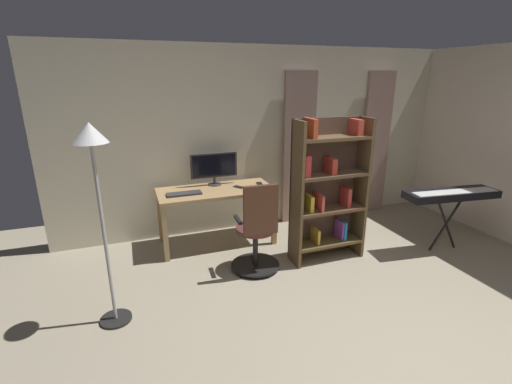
# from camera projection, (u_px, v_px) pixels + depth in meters

# --- Properties ---
(ground_plane) EXTENTS (8.24, 8.24, 0.00)m
(ground_plane) POSITION_uv_depth(u_px,v_px,m) (412.00, 375.00, 2.68)
(ground_plane) COLOR gray
(back_room_partition) EXTENTS (5.78, 0.10, 2.53)m
(back_room_partition) POSITION_uv_depth(u_px,v_px,m) (262.00, 139.00, 5.13)
(back_room_partition) COLOR beige
(back_room_partition) RESTS_ON ground
(curtain_left_panel) EXTENTS (0.47, 0.06, 2.20)m
(curtain_left_panel) POSITION_uv_depth(u_px,v_px,m) (375.00, 144.00, 5.69)
(curtain_left_panel) COLOR #A28276
(curtain_left_panel) RESTS_ON ground
(curtain_right_panel) EXTENTS (0.49, 0.06, 2.20)m
(curtain_right_panel) POSITION_uv_depth(u_px,v_px,m) (299.00, 150.00, 5.25)
(curtain_right_panel) COLOR #A28276
(curtain_right_panel) RESTS_ON ground
(desk) EXTENTS (1.47, 0.66, 0.75)m
(desk) POSITION_uv_depth(u_px,v_px,m) (216.00, 197.00, 4.63)
(desk) COLOR tan
(desk) RESTS_ON ground
(office_chair) EXTENTS (0.56, 0.56, 1.06)m
(office_chair) POSITION_uv_depth(u_px,v_px,m) (257.00, 232.00, 3.97)
(office_chair) COLOR black
(office_chair) RESTS_ON ground
(computer_monitor) EXTENTS (0.62, 0.18, 0.43)m
(computer_monitor) POSITION_uv_depth(u_px,v_px,m) (214.00, 167.00, 4.72)
(computer_monitor) COLOR #333338
(computer_monitor) RESTS_ON desk
(computer_keyboard) EXTENTS (0.42, 0.15, 0.02)m
(computer_keyboard) POSITION_uv_depth(u_px,v_px,m) (184.00, 194.00, 4.39)
(computer_keyboard) COLOR #333338
(computer_keyboard) RESTS_ON desk
(cell_phone_face_up) EXTENTS (0.14, 0.16, 0.01)m
(cell_phone_face_up) POSITION_uv_depth(u_px,v_px,m) (239.00, 187.00, 4.68)
(cell_phone_face_up) COLOR black
(cell_phone_face_up) RESTS_ON desk
(cell_phone_by_monitor) EXTENTS (0.09, 0.15, 0.01)m
(cell_phone_by_monitor) POSITION_uv_depth(u_px,v_px,m) (260.00, 184.00, 4.82)
(cell_phone_by_monitor) COLOR black
(cell_phone_by_monitor) RESTS_ON desk
(bookshelf) EXTENTS (0.89, 0.30, 1.70)m
(bookshelf) POSITION_uv_depth(u_px,v_px,m) (327.00, 189.00, 4.21)
(bookshelf) COLOR brown
(bookshelf) RESTS_ON ground
(piano_keyboard) EXTENTS (1.20, 0.46, 0.80)m
(piano_keyboard) POSITION_uv_depth(u_px,v_px,m) (451.00, 195.00, 4.41)
(piano_keyboard) COLOR black
(piano_keyboard) RESTS_ON ground
(floor_lamp) EXTENTS (0.28, 0.28, 1.79)m
(floor_lamp) POSITION_uv_depth(u_px,v_px,m) (95.00, 170.00, 2.85)
(floor_lamp) COLOR black
(floor_lamp) RESTS_ON ground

